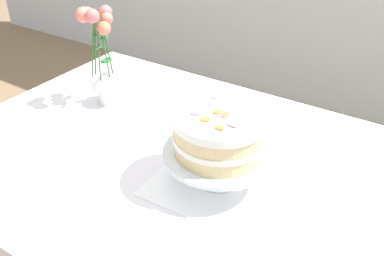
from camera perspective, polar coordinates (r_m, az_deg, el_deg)
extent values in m
cube|color=white|center=(1.23, -2.31, -4.18)|extent=(1.40, 1.00, 0.03)
cylinder|color=brown|center=(2.01, -9.66, -1.39)|extent=(0.06, 0.06, 0.71)
cube|color=white|center=(1.12, 3.53, -7.24)|extent=(0.33, 0.33, 0.00)
cylinder|color=silver|center=(1.12, 3.54, -6.99)|extent=(0.11, 0.11, 0.01)
cylinder|color=silver|center=(1.09, 3.61, -5.26)|extent=(0.03, 0.03, 0.07)
cylinder|color=silver|center=(1.07, 3.69, -3.41)|extent=(0.29, 0.29, 0.01)
cylinder|color=beige|center=(1.05, 3.74, -2.31)|extent=(0.23, 0.23, 0.04)
cylinder|color=white|center=(1.04, 3.79, -1.14)|extent=(0.24, 0.24, 0.01)
cylinder|color=beige|center=(1.02, 3.84, 0.07)|extent=(0.23, 0.23, 0.04)
cylinder|color=white|center=(1.01, 3.90, 1.47)|extent=(0.24, 0.24, 0.02)
ellipsoid|color=pink|center=(1.07, 3.27, 4.35)|extent=(0.03, 0.03, 0.01)
ellipsoid|color=orange|center=(0.94, 3.90, 0.05)|extent=(0.03, 0.02, 0.01)
ellipsoid|color=orange|center=(1.00, 3.57, 2.25)|extent=(0.03, 0.03, 0.01)
ellipsoid|color=pink|center=(1.00, 0.63, 2.11)|extent=(0.04, 0.03, 0.01)
ellipsoid|color=orange|center=(0.97, 1.87, 1.25)|extent=(0.03, 0.03, 0.01)
ellipsoid|color=#E56B51|center=(1.00, 4.67, 1.85)|extent=(0.02, 0.03, 0.00)
ellipsoid|color=pink|center=(0.96, 5.60, 0.48)|extent=(0.03, 0.02, 0.01)
cylinder|color=silver|center=(1.50, -11.49, 4.58)|extent=(0.07, 0.07, 0.07)
cone|color=silver|center=(1.47, -11.75, 6.77)|extent=(0.11, 0.11, 0.06)
cylinder|color=#2D6028|center=(1.42, -11.83, 10.08)|extent=(0.02, 0.01, 0.17)
sphere|color=#FA7659|center=(1.39, -12.04, 13.30)|extent=(0.04, 0.04, 0.04)
cylinder|color=#2D6028|center=(1.43, -11.58, 10.78)|extent=(0.01, 0.02, 0.19)
sphere|color=#EB7661|center=(1.41, -11.66, 14.55)|extent=(0.04, 0.04, 0.04)
ellipsoid|color=#236B2D|center=(1.45, -11.69, 9.10)|extent=(0.03, 0.05, 0.02)
cylinder|color=#2D6028|center=(1.45, -11.66, 11.28)|extent=(0.01, 0.04, 0.21)
sphere|color=#EB6A69|center=(1.43, -11.81, 15.40)|extent=(0.04, 0.04, 0.04)
ellipsoid|color=#236B2D|center=(1.45, -12.00, 12.11)|extent=(0.03, 0.05, 0.01)
cylinder|color=#2D6028|center=(1.44, -13.19, 11.01)|extent=(0.03, 0.01, 0.21)
sphere|color=#F0775D|center=(1.41, -14.25, 15.05)|extent=(0.04, 0.04, 0.04)
ellipsoid|color=#236B2D|center=(1.43, -13.58, 12.34)|extent=(0.05, 0.03, 0.01)
cylinder|color=#2D6028|center=(1.42, -13.49, 10.82)|extent=(0.03, 0.03, 0.22)
sphere|color=#E27868|center=(1.39, -14.74, 14.85)|extent=(0.05, 0.05, 0.05)
cylinder|color=#2D6028|center=(1.40, -12.75, 10.69)|extent=(0.01, 0.03, 0.22)
sphere|color=#DF6868|center=(1.35, -13.59, 14.78)|extent=(0.04, 0.04, 0.04)
ellipsoid|color=#236B2D|center=(1.39, -12.75, 10.70)|extent=(0.03, 0.05, 0.01)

